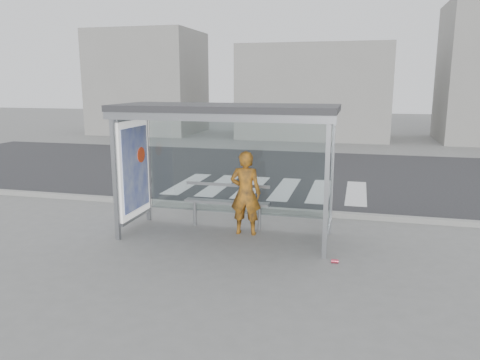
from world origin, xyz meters
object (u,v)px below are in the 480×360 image
at_px(bus_shelter, 208,137).
at_px(bench, 227,202).
at_px(person, 246,193).
at_px(soda_can, 335,261).

distance_m(bus_shelter, bench, 1.53).
bearing_deg(bench, person, -32.85).
distance_m(person, soda_can, 2.34).
relative_size(bus_shelter, bench, 2.33).
height_order(person, soda_can, person).
bearing_deg(bus_shelter, person, 16.28).
distance_m(bench, soda_can, 2.82).
bearing_deg(soda_can, person, 147.91).
bearing_deg(bench, soda_can, -32.25).
bearing_deg(person, soda_can, 145.52).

